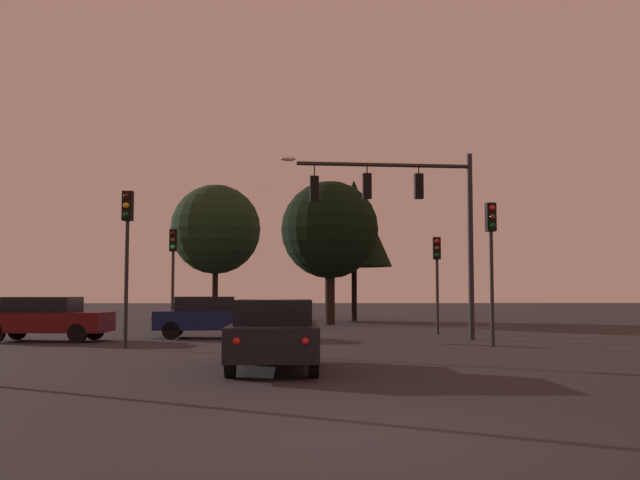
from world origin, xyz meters
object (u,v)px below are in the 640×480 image
traffic_signal_mast_arm (409,206)px  car_crossing_left (208,316)px  traffic_light_corner_left (127,237)px  tree_left_far (216,229)px  traffic_light_corner_right (491,245)px  tree_behind_sign (354,223)px  tree_center_horizon (330,230)px  car_crossing_right (46,318)px  traffic_light_far_side (437,265)px  car_nearside_lane (274,333)px  traffic_light_median (173,259)px

traffic_signal_mast_arm → car_crossing_left: bearing=167.9°
traffic_light_corner_left → tree_left_far: bearing=90.0°
car_crossing_left → traffic_light_corner_right: bearing=-26.2°
car_crossing_left → tree_behind_sign: (6.74, 16.01, 4.99)m
traffic_signal_mast_arm → traffic_light_corner_left: 9.86m
tree_center_horizon → car_crossing_right: bearing=-129.7°
traffic_light_far_side → tree_behind_sign: 14.35m
car_nearside_lane → car_crossing_left: 11.54m
tree_behind_sign → tree_left_far: 9.42m
car_crossing_right → car_crossing_left: bearing=16.8°
car_crossing_right → tree_left_far: tree_left_far is taller
car_crossing_right → tree_behind_sign: bearing=55.5°
traffic_light_median → car_crossing_left: size_ratio=1.03×
car_nearside_lane → tree_left_far: size_ratio=0.52×
traffic_light_median → tree_center_horizon: size_ratio=0.56×
traffic_light_far_side → car_nearside_lane: (-6.22, -13.35, -1.99)m
traffic_signal_mast_arm → tree_behind_sign: size_ratio=0.82×
traffic_signal_mast_arm → tree_center_horizon: bearing=99.9°
traffic_signal_mast_arm → tree_behind_sign: (-0.49, 17.55, 1.04)m
traffic_light_corner_left → car_crossing_left: (1.88, 5.03, -2.54)m
traffic_light_corner_right → traffic_light_far_side: 6.76m
traffic_light_corner_right → tree_center_horizon: size_ratio=0.60×
tree_center_horizon → traffic_light_median: bearing=-129.4°
traffic_light_corner_left → traffic_light_far_side: size_ratio=1.21×
traffic_light_corner_left → tree_behind_sign: 22.87m
car_crossing_left → traffic_light_corner_left: bearing=-110.6°
traffic_light_corner_left → traffic_light_far_side: traffic_light_corner_left is taller
car_crossing_right → tree_behind_sign: size_ratio=0.53×
traffic_light_corner_right → traffic_light_far_side: (-0.38, 6.74, -0.38)m
tree_left_far → tree_center_horizon: (6.93, -8.89, -0.79)m
traffic_light_corner_right → tree_left_far: bearing=114.7°
traffic_light_median → car_crossing_right: bearing=-130.3°
traffic_signal_mast_arm → traffic_light_corner_left: (-9.12, -3.48, -1.41)m
traffic_light_corner_left → car_nearside_lane: size_ratio=1.05×
traffic_signal_mast_arm → car_nearside_lane: bearing=-115.0°
traffic_light_median → car_crossing_right: (-3.62, -4.26, -2.22)m
traffic_light_median → car_crossing_left: (1.76, -2.64, -2.22)m
traffic_signal_mast_arm → tree_behind_sign: bearing=91.6°
car_crossing_right → tree_left_far: (3.50, 21.43, 4.94)m
traffic_light_far_side → tree_center_horizon: tree_center_horizon is taller
tree_left_far → tree_center_horizon: size_ratio=1.15×
traffic_light_far_side → tree_center_horizon: (-3.90, 8.77, 2.16)m
traffic_light_corner_left → car_crossing_left: size_ratio=1.15×
traffic_light_far_side → tree_behind_sign: tree_behind_sign is taller
traffic_light_median → car_nearside_lane: bearing=-72.1°
traffic_light_corner_left → tree_behind_sign: size_ratio=0.56×
traffic_light_median → tree_left_far: size_ratio=0.49×
traffic_light_far_side → car_nearside_lane: 14.87m
traffic_light_far_side → traffic_signal_mast_arm: bearing=-114.9°
car_crossing_left → tree_center_horizon: bearing=65.2°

